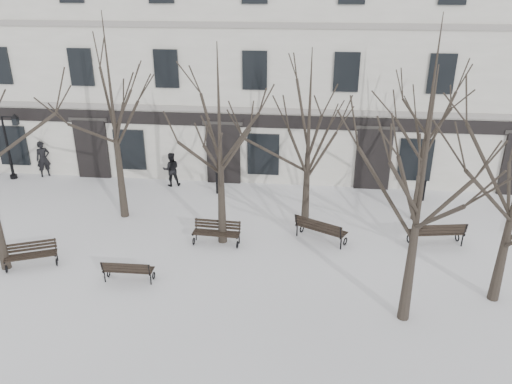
# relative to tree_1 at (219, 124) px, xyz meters

# --- Properties ---
(ground) EXTENTS (100.00, 100.00, 0.00)m
(ground) POSITION_rel_tree_1_xyz_m (2.57, -2.08, -4.56)
(ground) COLOR white
(ground) RESTS_ON ground
(building) EXTENTS (40.40, 10.20, 11.40)m
(building) POSITION_rel_tree_1_xyz_m (2.57, 10.88, 0.95)
(building) COLOR silver
(building) RESTS_ON ground
(tree_1) EXTENTS (5.11, 5.11, 7.30)m
(tree_1) POSITION_rel_tree_1_xyz_m (0.00, 0.00, 0.00)
(tree_1) COLOR black
(tree_1) RESTS_ON ground
(tree_2) EXTENTS (5.11, 5.11, 7.30)m
(tree_2) POSITION_rel_tree_1_xyz_m (6.03, -3.97, -0.00)
(tree_2) COLOR black
(tree_2) RESTS_ON ground
(tree_4) EXTENTS (5.68, 5.68, 8.11)m
(tree_4) POSITION_rel_tree_1_xyz_m (-4.44, 1.73, 0.51)
(tree_4) COLOR black
(tree_4) RESTS_ON ground
(tree_5) EXTENTS (4.82, 4.82, 6.89)m
(tree_5) POSITION_rel_tree_1_xyz_m (3.05, 2.14, -0.26)
(tree_5) COLOR black
(tree_5) RESTS_ON ground
(tree_6) EXTENTS (5.65, 5.65, 8.08)m
(tree_6) POSITION_rel_tree_1_xyz_m (7.56, 2.76, 0.49)
(tree_6) COLOR black
(tree_6) RESTS_ON ground
(bench_0) EXTENTS (1.76, 1.20, 0.85)m
(bench_0) POSITION_rel_tree_1_xyz_m (-6.24, -2.41, -4.10)
(bench_0) COLOR black
(bench_0) RESTS_ON ground
(bench_1) EXTENTS (1.63, 0.62, 0.82)m
(bench_1) POSITION_rel_tree_1_xyz_m (-2.60, -2.99, -4.12)
(bench_1) COLOR black
(bench_1) RESTS_ON ground
(bench_2) EXTENTS (2.02, 1.51, 0.98)m
(bench_2) POSITION_rel_tree_1_xyz_m (3.64, 0.41, -4.03)
(bench_2) COLOR black
(bench_2) RESTS_ON ground
(bench_3) EXTENTS (1.78, 0.73, 0.88)m
(bench_3) POSITION_rel_tree_1_xyz_m (-0.20, -0.15, -4.08)
(bench_3) COLOR black
(bench_3) RESTS_ON ground
(bench_4) EXTENTS (2.06, 1.04, 1.00)m
(bench_4) POSITION_rel_tree_1_xyz_m (7.92, 0.56, -4.02)
(bench_4) COLOR black
(bench_4) RESTS_ON ground
(lamp_post) EXTENTS (1.03, 0.38, 3.28)m
(lamp_post) POSITION_rel_tree_1_xyz_m (-11.17, 5.23, -2.67)
(lamp_post) COLOR black
(lamp_post) RESTS_ON ground
(bollard_a) EXTENTS (0.14, 0.14, 1.09)m
(bollard_a) POSITION_rel_tree_1_xyz_m (-1.02, 4.48, -3.98)
(bollard_a) COLOR black
(bollard_a) RESTS_ON ground
(bollard_b) EXTENTS (0.13, 0.13, 0.98)m
(bollard_b) POSITION_rel_tree_1_xyz_m (8.26, 4.68, -4.04)
(bollard_b) COLOR black
(bollard_b) RESTS_ON ground
(pedestrian_a) EXTENTS (0.78, 0.74, 1.80)m
(pedestrian_a) POSITION_rel_tree_1_xyz_m (-9.97, 5.72, -4.56)
(pedestrian_a) COLOR black
(pedestrian_a) RESTS_ON ground
(pedestrian_b) EXTENTS (0.96, 0.84, 1.64)m
(pedestrian_b) POSITION_rel_tree_1_xyz_m (-3.34, 5.20, -4.56)
(pedestrian_b) COLOR black
(pedestrian_b) RESTS_ON ground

